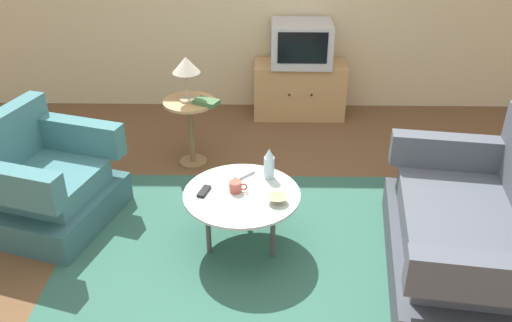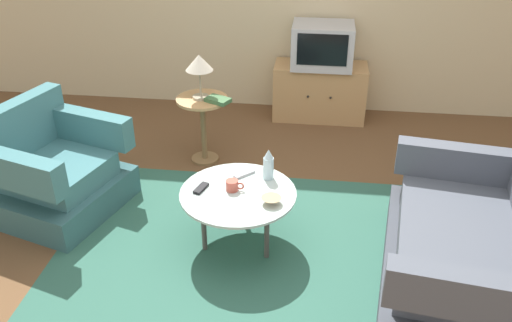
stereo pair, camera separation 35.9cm
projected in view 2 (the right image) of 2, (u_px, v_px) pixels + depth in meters
ground_plane at (249, 238)px, 3.97m from camera, size 16.00×16.00×0.00m
area_rug at (239, 243)px, 3.92m from camera, size 2.55×1.90×0.00m
armchair at (54, 173)px, 4.18m from camera, size 1.04×1.10×0.84m
couch at (472, 250)px, 3.37m from camera, size 1.12×1.64×0.95m
coffee_table at (238, 196)px, 3.72m from camera, size 0.81×0.81×0.44m
side_table at (203, 117)px, 4.77m from camera, size 0.45×0.45×0.61m
tv_stand at (320, 92)px, 5.66m from camera, size 0.95×0.44×0.58m
television at (322, 45)px, 5.39m from camera, size 0.61×0.46×0.43m
table_lamp at (199, 65)px, 4.53m from camera, size 0.23×0.23×0.39m
vase at (268, 165)px, 3.81m from camera, size 0.08×0.08×0.23m
mug at (233, 185)px, 3.71m from camera, size 0.13×0.09×0.08m
bowl at (271, 200)px, 3.57m from camera, size 0.14×0.14×0.05m
tv_remote_dark at (201, 188)px, 3.73m from camera, size 0.09×0.15×0.02m
tv_remote_silver at (244, 174)px, 3.90m from camera, size 0.15×0.15×0.02m
book at (218, 100)px, 4.60m from camera, size 0.24×0.21×0.04m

